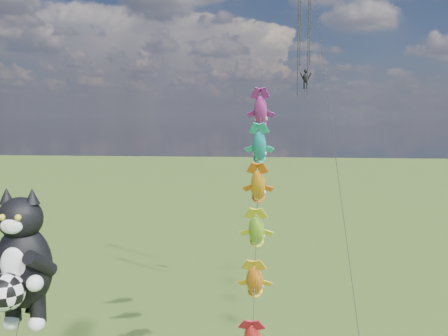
{
  "coord_description": "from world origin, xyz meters",
  "views": [
    {
      "loc": [
        11.94,
        -21.77,
        14.22
      ],
      "look_at": [
        9.09,
        8.24,
        11.06
      ],
      "focal_mm": 40.0,
      "sensor_mm": 36.0,
      "label": 1
    }
  ],
  "objects": [
    {
      "name": "cat_kite_rig",
      "position": [
        1.5,
        -2.3,
        8.19
      ],
      "size": [
        2.79,
        4.28,
        11.24
      ],
      "rotation": [
        0.0,
        0.0,
        -0.12
      ],
      "color": "brown",
      "rests_on": "ground"
    },
    {
      "name": "fish_windsock_rig",
      "position": [
        11.27,
        2.68,
        9.67
      ],
      "size": [
        0.81,
        15.97,
        17.23
      ],
      "rotation": [
        0.0,
        0.0,
        0.31
      ],
      "color": "brown",
      "rests_on": "ground"
    },
    {
      "name": "parafoil_rig",
      "position": [
        14.43,
        14.67,
        19.09
      ],
      "size": [
        3.19,
        17.35,
        27.34
      ],
      "rotation": [
        0.0,
        0.0,
        0.21
      ],
      "color": "brown",
      "rests_on": "ground"
    }
  ]
}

